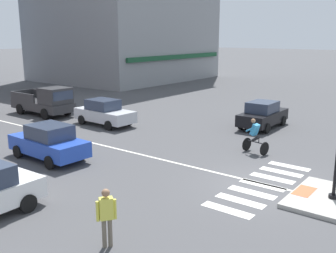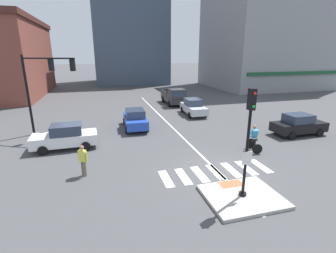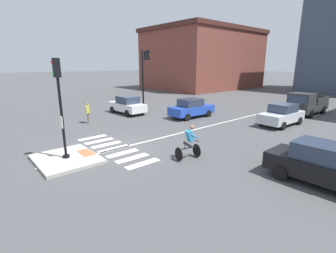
# 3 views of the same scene
# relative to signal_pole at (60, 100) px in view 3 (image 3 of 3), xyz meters

# --- Properties ---
(ground_plane) EXTENTS (300.00, 300.00, 0.00)m
(ground_plane) POSITION_rel_signal_pole_xyz_m (0.00, 2.60, -2.95)
(ground_plane) COLOR #474749
(traffic_island) EXTENTS (3.23, 2.68, 0.15)m
(traffic_island) POSITION_rel_signal_pole_xyz_m (0.00, 0.01, -2.87)
(traffic_island) COLOR #A3A099
(traffic_island) RESTS_ON ground
(tactile_pad_front) EXTENTS (1.10, 0.60, 0.01)m
(tactile_pad_front) POSITION_rel_signal_pole_xyz_m (0.00, 1.00, -2.79)
(tactile_pad_front) COLOR #DB5B38
(tactile_pad_front) RESTS_ON traffic_island
(signal_pole) EXTENTS (0.44, 0.38, 4.65)m
(signal_pole) POSITION_rel_signal_pole_xyz_m (0.00, 0.00, 0.00)
(signal_pole) COLOR black
(signal_pole) RESTS_ON traffic_island
(crosswalk_stripe_a) EXTENTS (0.44, 1.80, 0.01)m
(crosswalk_stripe_a) POSITION_rel_signal_pole_xyz_m (-2.76, 2.58, -2.94)
(crosswalk_stripe_a) COLOR silver
(crosswalk_stripe_a) RESTS_ON ground
(crosswalk_stripe_b) EXTENTS (0.44, 1.80, 0.01)m
(crosswalk_stripe_b) POSITION_rel_signal_pole_xyz_m (-1.84, 2.58, -2.94)
(crosswalk_stripe_b) COLOR silver
(crosswalk_stripe_b) RESTS_ON ground
(crosswalk_stripe_c) EXTENTS (0.44, 1.80, 0.01)m
(crosswalk_stripe_c) POSITION_rel_signal_pole_xyz_m (-0.92, 2.58, -2.94)
(crosswalk_stripe_c) COLOR silver
(crosswalk_stripe_c) RESTS_ON ground
(crosswalk_stripe_d) EXTENTS (0.44, 1.80, 0.01)m
(crosswalk_stripe_d) POSITION_rel_signal_pole_xyz_m (0.00, 2.58, -2.94)
(crosswalk_stripe_d) COLOR silver
(crosswalk_stripe_d) RESTS_ON ground
(crosswalk_stripe_e) EXTENTS (0.44, 1.80, 0.01)m
(crosswalk_stripe_e) POSITION_rel_signal_pole_xyz_m (0.92, 2.58, -2.94)
(crosswalk_stripe_e) COLOR silver
(crosswalk_stripe_e) RESTS_ON ground
(crosswalk_stripe_f) EXTENTS (0.44, 1.80, 0.01)m
(crosswalk_stripe_f) POSITION_rel_signal_pole_xyz_m (1.84, 2.58, -2.94)
(crosswalk_stripe_f) COLOR silver
(crosswalk_stripe_f) RESTS_ON ground
(crosswalk_stripe_g) EXTENTS (0.44, 1.80, 0.01)m
(crosswalk_stripe_g) POSITION_rel_signal_pole_xyz_m (2.76, 2.58, -2.94)
(crosswalk_stripe_g) COLOR silver
(crosswalk_stripe_g) RESTS_ON ground
(lane_centre_line) EXTENTS (0.14, 28.00, 0.01)m
(lane_centre_line) POSITION_rel_signal_pole_xyz_m (0.11, 12.60, -2.94)
(lane_centre_line) COLOR silver
(lane_centre_line) RESTS_ON ground
(traffic_light_mast) EXTENTS (3.82, 2.10, 6.01)m
(traffic_light_mast) POSITION_rel_signal_pole_xyz_m (-9.65, 11.59, 1.22)
(traffic_light_mast) COLOR black
(traffic_light_mast) RESTS_ON ground
(building_corner_right) EXTENTS (15.44, 20.49, 10.89)m
(building_corner_right) POSITION_rel_signal_pole_xyz_m (-21.17, 33.79, 2.52)
(building_corner_right) COLOR brown
(building_corner_right) RESTS_ON ground
(car_silver_eastbound_far) EXTENTS (1.96, 4.16, 1.64)m
(car_silver_eastbound_far) POSITION_rel_signal_pole_xyz_m (3.49, 14.92, -2.14)
(car_silver_eastbound_far) COLOR silver
(car_silver_eastbound_far) RESTS_ON ground
(car_white_cross_left) EXTENTS (4.15, 1.95, 1.64)m
(car_white_cross_left) POSITION_rel_signal_pole_xyz_m (-8.08, 8.42, -2.14)
(car_white_cross_left) COLOR white
(car_white_cross_left) RESTS_ON ground
(car_black_cross_right) EXTENTS (4.11, 1.87, 1.64)m
(car_black_cross_right) POSITION_rel_signal_pole_xyz_m (8.95, 6.64, -2.14)
(car_black_cross_right) COLOR black
(car_black_cross_right) RESTS_ON ground
(car_blue_westbound_far) EXTENTS (1.95, 4.15, 1.64)m
(car_blue_westbound_far) POSITION_rel_signal_pole_xyz_m (-2.97, 11.76, -2.14)
(car_blue_westbound_far) COLOR #2347B7
(car_blue_westbound_far) RESTS_ON ground
(pickup_truck_charcoal_eastbound_distant) EXTENTS (2.09, 5.11, 2.08)m
(pickup_truck_charcoal_eastbound_distant) POSITION_rel_signal_pole_xyz_m (3.11, 20.43, -1.97)
(pickup_truck_charcoal_eastbound_distant) COLOR #2D2D30
(pickup_truck_charcoal_eastbound_distant) RESTS_ON ground
(cyclist) EXTENTS (0.87, 1.20, 1.68)m
(cyclist) POSITION_rel_signal_pole_xyz_m (3.70, 4.69, -2.08)
(cyclist) COLOR black
(cyclist) RESTS_ON ground
(pedestrian_at_curb_left) EXTENTS (0.47, 0.39, 1.67)m
(pedestrian_at_curb_left) POSITION_rel_signal_pole_xyz_m (-6.75, 4.03, -1.97)
(pedestrian_at_curb_left) COLOR #6B6051
(pedestrian_at_curb_left) RESTS_ON ground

